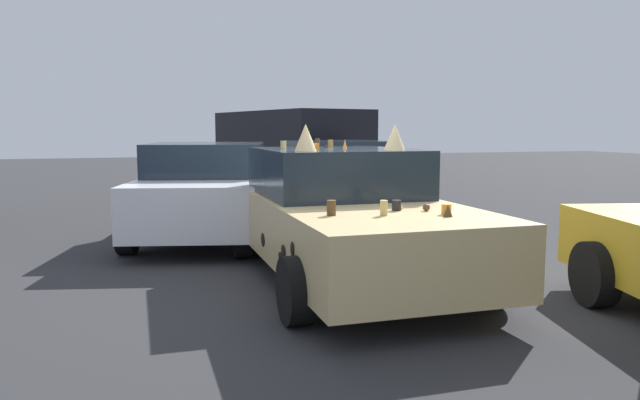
# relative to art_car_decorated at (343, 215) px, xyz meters

# --- Properties ---
(ground_plane) EXTENTS (60.00, 60.00, 0.00)m
(ground_plane) POSITION_rel_art_car_decorated_xyz_m (-0.08, 0.00, -0.71)
(ground_plane) COLOR #2D2D30
(art_car_decorated) EXTENTS (4.48, 2.14, 1.72)m
(art_car_decorated) POSITION_rel_art_car_decorated_xyz_m (0.00, 0.00, 0.00)
(art_car_decorated) COLOR #D8BC7F
(art_car_decorated) RESTS_ON ground
(parked_van_row_back_center) EXTENTS (5.16, 2.99, 2.09)m
(parked_van_row_back_center) POSITION_rel_art_car_decorated_xyz_m (8.17, -1.52, 0.46)
(parked_van_row_back_center) COLOR black
(parked_van_row_back_center) RESTS_ON ground
(parked_sedan_near_right) EXTENTS (4.14, 2.22, 1.44)m
(parked_sedan_near_right) POSITION_rel_art_car_decorated_xyz_m (4.65, -1.55, 0.02)
(parked_sedan_near_right) COLOR gray
(parked_sedan_near_right) RESTS_ON ground
(parked_sedan_far_left) EXTENTS (4.49, 2.79, 1.45)m
(parked_sedan_far_left) POSITION_rel_art_car_decorated_xyz_m (3.04, 1.12, 0.01)
(parked_sedan_far_left) COLOR white
(parked_sedan_far_left) RESTS_ON ground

